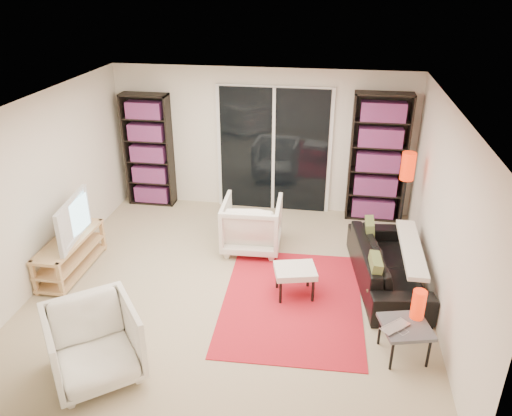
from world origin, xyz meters
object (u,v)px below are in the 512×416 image
object	(u,v)px
tv_stand	(71,254)
armchair_back	(252,224)
bookshelf_left	(149,151)
bookshelf_right	(378,159)
ottoman	(295,272)
armchair_front	(94,344)
floor_lamp	(407,175)
side_table	(406,328)
sofa	(387,265)

from	to	relation	value
tv_stand	armchair_back	world-z (taller)	armchair_back
armchair_back	bookshelf_left	bearing A→B (deg)	-35.81
bookshelf_right	ottoman	xyz separation A→B (m)	(-1.09, -2.44, -0.71)
armchair_back	ottoman	bearing A→B (deg)	121.31
armchair_front	floor_lamp	bearing A→B (deg)	6.95
tv_stand	armchair_back	bearing A→B (deg)	23.58
side_table	bookshelf_left	bearing A→B (deg)	140.01
tv_stand	armchair_back	size ratio (longest dim) A/B	1.51
tv_stand	floor_lamp	world-z (taller)	floor_lamp
bookshelf_left	side_table	world-z (taller)	bookshelf_left
bookshelf_left	side_table	distance (m)	5.27
sofa	armchair_front	world-z (taller)	armchair_front
sofa	side_table	bearing A→B (deg)	175.24
bookshelf_right	floor_lamp	bearing A→B (deg)	-69.66
bookshelf_right	armchair_front	bearing A→B (deg)	-125.35
bookshelf_right	bookshelf_left	bearing A→B (deg)	180.00
armchair_front	side_table	distance (m)	3.21
sofa	armchair_back	world-z (taller)	armchair_back
armchair_back	armchair_front	xyz separation A→B (m)	(-1.12, -2.82, 0.00)
bookshelf_right	ottoman	bearing A→B (deg)	-114.00
armchair_front	side_table	size ratio (longest dim) A/B	1.45
armchair_front	ottoman	bearing A→B (deg)	5.00
armchair_front	sofa	bearing A→B (deg)	-1.98
sofa	ottoman	bearing A→B (deg)	103.49
tv_stand	floor_lamp	size ratio (longest dim) A/B	0.88
bookshelf_left	bookshelf_right	size ratio (longest dim) A/B	0.93
armchair_front	armchair_back	bearing A→B (deg)	30.60
bookshelf_left	sofa	xyz separation A→B (m)	(3.93, -1.98, -0.69)
bookshelf_right	sofa	distance (m)	2.12
ottoman	side_table	bearing A→B (deg)	-36.56
armchair_front	bookshelf_left	bearing A→B (deg)	64.56
armchair_back	side_table	xyz separation A→B (m)	(1.99, -2.03, -0.04)
ottoman	bookshelf_right	bearing A→B (deg)	66.00
tv_stand	floor_lamp	xyz separation A→B (m)	(4.50, 1.44, 0.87)
armchair_back	side_table	distance (m)	2.84
bookshelf_left	floor_lamp	size ratio (longest dim) A/B	1.32
sofa	side_table	xyz separation A→B (m)	(0.08, -1.39, 0.07)
bookshelf_left	bookshelf_right	xyz separation A→B (m)	(3.85, -0.00, 0.07)
bookshelf_left	sofa	distance (m)	4.46
bookshelf_right	armchair_back	xyz separation A→B (m)	(-1.82, -1.33, -0.66)
bookshelf_left	armchair_back	xyz separation A→B (m)	(2.03, -1.33, -0.58)
floor_lamp	tv_stand	bearing A→B (deg)	-162.22
sofa	ottoman	world-z (taller)	sofa
bookshelf_left	tv_stand	xyz separation A→B (m)	(-0.31, -2.36, -0.71)
sofa	floor_lamp	world-z (taller)	floor_lamp
ottoman	armchair_back	bearing A→B (deg)	123.74
tv_stand	sofa	bearing A→B (deg)	5.08
floor_lamp	ottoman	bearing A→B (deg)	-133.03
bookshelf_left	armchair_front	world-z (taller)	bookshelf_left
bookshelf_left	bookshelf_right	world-z (taller)	bookshelf_right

